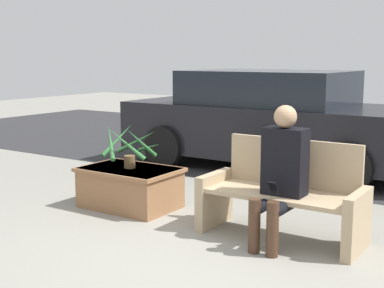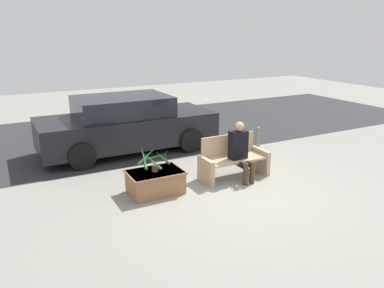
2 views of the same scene
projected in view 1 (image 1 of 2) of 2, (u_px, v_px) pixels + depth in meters
The scene contains 7 objects.
ground_plane at pixel (215, 256), 4.48m from camera, with size 30.00×30.00×0.00m, color gray.
road_surface at pixel (381, 156), 8.90m from camera, with size 20.00×6.00×0.01m, color #2D2D30.
bench at pixel (283, 195), 4.90m from camera, with size 1.49×0.58×0.89m.
person_seated at pixel (281, 171), 4.68m from camera, with size 0.37×0.58×1.23m.
planter_box at pixel (130, 186), 5.89m from camera, with size 1.05×0.72×0.44m.
potted_plant at pixel (130, 147), 5.83m from camera, with size 0.66×0.67×0.49m.
parked_car at pixel (273, 120), 7.96m from camera, with size 4.48×1.98×1.45m.
Camera 1 is at (2.19, -3.67, 1.65)m, focal length 50.00 mm.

